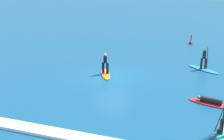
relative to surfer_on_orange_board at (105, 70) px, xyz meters
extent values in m
plane|color=navy|center=(0.63, -0.14, -0.41)|extent=(120.00, 120.00, 0.00)
ellipsoid|color=orange|center=(0.00, 0.00, -0.36)|extent=(1.85, 2.77, 0.10)
cylinder|color=black|center=(-0.19, 0.01, 0.14)|extent=(0.28, 0.28, 0.91)
cylinder|color=black|center=(0.19, -0.01, 0.14)|extent=(0.28, 0.28, 0.91)
cylinder|color=black|center=(0.00, 0.00, 0.88)|extent=(0.38, 0.38, 0.57)
sphere|color=#A37556|center=(0.00, 0.00, 1.28)|extent=(0.32, 0.32, 0.24)
ellipsoid|color=red|center=(8.42, -3.12, -0.36)|extent=(2.95, 1.38, 0.10)
cylinder|color=black|center=(8.47, -3.13, -0.14)|extent=(1.41, 0.64, 0.35)
sphere|color=#A37556|center=(7.68, -2.95, -0.12)|extent=(0.29, 0.29, 0.24)
ellipsoid|color=#1E8CD1|center=(7.60, 3.84, -0.36)|extent=(2.96, 2.31, 0.11)
cylinder|color=black|center=(7.43, 3.75, 0.15)|extent=(0.26, 0.26, 0.92)
cylinder|color=black|center=(7.77, 3.92, 0.15)|extent=(0.26, 0.26, 0.92)
cylinder|color=black|center=(7.60, 3.84, 0.92)|extent=(0.41, 0.41, 0.62)
sphere|color=brown|center=(7.60, 3.84, 1.33)|extent=(0.30, 0.30, 0.21)
cylinder|color=black|center=(7.86, 3.96, 0.66)|extent=(0.17, 0.22, 1.93)
cube|color=black|center=(7.86, 3.96, -0.25)|extent=(0.16, 0.20, 0.32)
ellipsoid|color=#33C6CC|center=(9.22, -7.03, -0.37)|extent=(0.90, 2.89, 0.08)
cylinder|color=black|center=(9.09, -6.94, 0.12)|extent=(0.22, 0.22, 0.90)
cylinder|color=black|center=(8.99, -6.86, 0.73)|extent=(0.50, 0.10, 2.09)
cube|color=black|center=(8.99, -6.86, -0.27)|extent=(0.21, 0.08, 0.32)
sphere|color=red|center=(5.78, 12.60, -0.31)|extent=(0.44, 0.44, 0.44)
cylinder|color=red|center=(5.78, 12.60, 0.12)|extent=(0.13, 0.13, 1.07)
cube|color=white|center=(0.63, -9.75, -0.32)|extent=(19.90, 0.90, 0.18)
camera|label=1|loc=(8.18, -22.33, 8.29)|focal=49.01mm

